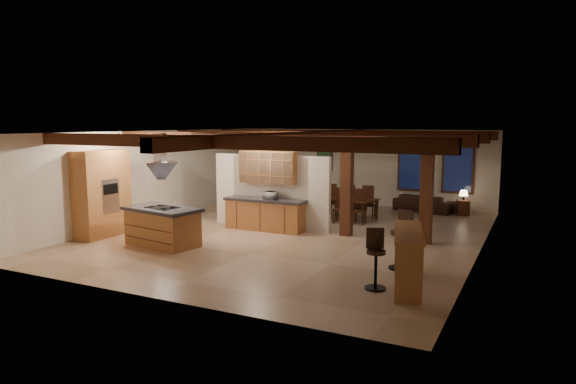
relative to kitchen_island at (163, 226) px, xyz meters
The scene contains 22 objects.
ground 3.71m from the kitchen_island, 48.15° to the left, with size 12.00×12.00×0.00m, color tan.
room_walls 3.89m from the kitchen_island, 48.15° to the left, with size 12.00×12.00×12.00m.
ceiling_beams 4.31m from the kitchen_island, 48.15° to the left, with size 10.00×12.00×0.28m.
timber_posts 6.05m from the kitchen_island, 33.18° to the left, with size 2.50×0.30×2.90m.
partition_wall 3.60m from the kitchen_island, 65.84° to the left, with size 3.80×0.18×2.20m, color silver.
pantry_cabinet 2.32m from the kitchen_island, behind, with size 0.67×1.60×2.40m.
back_counter 3.20m from the kitchen_island, 62.98° to the left, with size 2.50×0.66×0.94m.
upper_display_cabinet 3.63m from the kitchen_island, 64.53° to the left, with size 1.80×0.36×0.95m.
range_hood 1.28m from the kitchen_island, ahead, with size 1.10×1.10×1.40m.
back_windows 10.19m from the kitchen_island, 58.79° to the left, with size 2.70×0.07×1.70m.
framed_art 8.81m from the kitchen_island, 83.73° to the left, with size 0.65×0.05×0.85m.
recessed_cans 2.50m from the kitchen_island, 95.73° to the left, with size 3.16×2.46×0.03m.
kitchen_island is the anchor object (origin of this frame).
dining_table 6.29m from the kitchen_island, 61.54° to the left, with size 1.98×1.11×0.70m, color #3B1F0E.
sofa 9.59m from the kitchen_island, 58.54° to the left, with size 2.06×0.81×0.60m, color black.
microwave 3.33m from the kitchen_island, 60.01° to the left, with size 0.40×0.27×0.22m, color #ACACB0.
bar_counter 6.50m from the kitchen_island, ahead, with size 1.04×2.19×1.11m.
side_table 10.27m from the kitchen_island, 51.67° to the left, with size 0.41×0.41×0.51m, color #3C180F.
table_lamp 10.27m from the kitchen_island, 51.67° to the left, with size 0.30×0.30×0.35m.
bar_stool_a 6.02m from the kitchen_island, ahead, with size 0.44×0.45×1.16m.
bar_stool_b 6.08m from the kitchen_island, ahead, with size 0.48×0.49×1.27m.
dining_chairs 6.28m from the kitchen_island, 61.54° to the left, with size 1.77×1.77×1.10m.
Camera 1 is at (6.21, -12.96, 3.17)m, focal length 32.00 mm.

